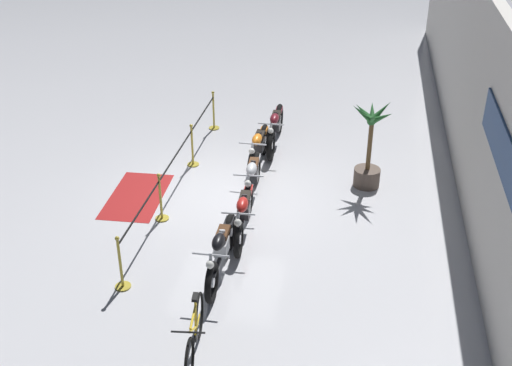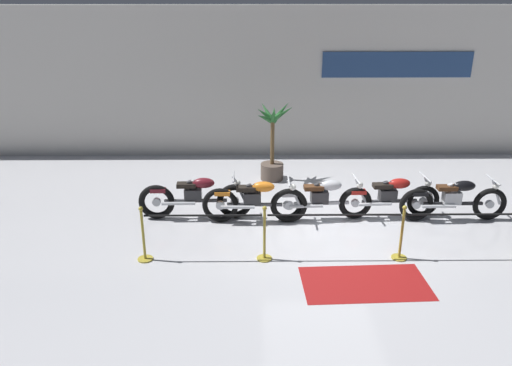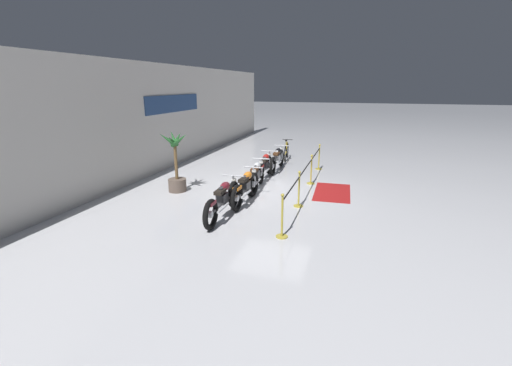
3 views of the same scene
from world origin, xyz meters
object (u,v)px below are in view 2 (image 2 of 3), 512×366
(motorcycle_orange_1, at_px, (255,201))
(motorcycle_red_3, at_px, (390,197))
(motorcycle_maroon_0, at_px, (196,198))
(motorcycle_silver_2, at_px, (322,200))
(floor_banner, at_px, (365,283))
(stanchion_far_left, at_px, (267,225))
(stanchion_mid_left, at_px, (264,242))
(potted_palm_left_of_row, at_px, (273,146))
(motorcycle_black_4, at_px, (454,200))
(stanchion_mid_right, at_px, (401,241))

(motorcycle_orange_1, bearing_deg, motorcycle_red_3, 4.15)
(motorcycle_maroon_0, relative_size, motorcycle_red_3, 1.11)
(motorcycle_silver_2, xyz_separation_m, floor_banner, (0.41, -2.49, -0.45))
(stanchion_far_left, height_order, stanchion_mid_left, same)
(potted_palm_left_of_row, distance_m, stanchion_mid_left, 4.13)
(motorcycle_black_4, bearing_deg, potted_palm_left_of_row, 146.24)
(potted_palm_left_of_row, distance_m, stanchion_far_left, 4.10)
(motorcycle_maroon_0, xyz_separation_m, potted_palm_left_of_row, (1.72, 2.33, 0.41))
(motorcycle_red_3, xyz_separation_m, stanchion_mid_left, (-2.72, -1.76, -0.11))
(motorcycle_maroon_0, distance_m, floor_banner, 4.04)
(stanchion_mid_right, bearing_deg, floor_banner, -134.19)
(potted_palm_left_of_row, xyz_separation_m, stanchion_mid_left, (-0.31, -4.09, -0.53))
(stanchion_mid_right, bearing_deg, motorcycle_orange_1, 149.40)
(motorcycle_orange_1, bearing_deg, motorcycle_maroon_0, 170.50)
(motorcycle_orange_1, height_order, stanchion_mid_left, stanchion_mid_left)
(motorcycle_silver_2, height_order, stanchion_mid_left, stanchion_mid_left)
(motorcycle_black_4, distance_m, stanchion_far_left, 4.30)
(stanchion_far_left, bearing_deg, motorcycle_orange_1, 97.11)
(motorcycle_orange_1, xyz_separation_m, motorcycle_silver_2, (1.41, 0.12, -0.02))
(motorcycle_orange_1, relative_size, stanchion_mid_right, 2.09)
(motorcycle_red_3, distance_m, stanchion_mid_right, 1.78)
(motorcycle_orange_1, height_order, floor_banner, motorcycle_orange_1)
(motorcycle_red_3, bearing_deg, motorcycle_orange_1, -175.85)
(motorcycle_maroon_0, distance_m, potted_palm_left_of_row, 2.92)
(stanchion_mid_right, bearing_deg, motorcycle_maroon_0, 155.56)
(motorcycle_black_4, distance_m, stanchion_mid_right, 2.24)
(motorcycle_maroon_0, bearing_deg, floor_banner, -40.07)
(potted_palm_left_of_row, distance_m, floor_banner, 5.17)
(motorcycle_maroon_0, bearing_deg, motorcycle_black_4, -1.64)
(motorcycle_red_3, height_order, stanchion_mid_left, stanchion_mid_left)
(stanchion_mid_right, bearing_deg, potted_palm_left_of_row, 117.79)
(motorcycle_black_4, xyz_separation_m, potted_palm_left_of_row, (-3.72, 2.49, 0.42))
(motorcycle_maroon_0, height_order, stanchion_mid_right, stanchion_mid_right)
(stanchion_mid_right, bearing_deg, motorcycle_black_4, 45.69)
(motorcycle_orange_1, height_order, potted_palm_left_of_row, potted_palm_left_of_row)
(stanchion_mid_left, relative_size, stanchion_mid_right, 1.00)
(motorcycle_orange_1, bearing_deg, floor_banner, -52.54)
(stanchion_far_left, distance_m, stanchion_mid_left, 0.34)
(motorcycle_red_3, distance_m, stanchion_far_left, 3.21)
(motorcycle_maroon_0, relative_size, stanchion_mid_left, 2.30)
(motorcycle_maroon_0, distance_m, motorcycle_orange_1, 1.27)
(motorcycle_maroon_0, height_order, stanchion_far_left, stanchion_far_left)
(motorcycle_silver_2, xyz_separation_m, stanchion_far_left, (-1.22, -1.67, 0.24))
(motorcycle_maroon_0, relative_size, potted_palm_left_of_row, 1.20)
(motorcycle_orange_1, height_order, motorcycle_silver_2, motorcycle_orange_1)
(motorcycle_silver_2, relative_size, potted_palm_left_of_row, 1.08)
(motorcycle_black_4, relative_size, stanchion_far_left, 0.33)
(motorcycle_maroon_0, bearing_deg, motorcycle_silver_2, -1.97)
(potted_palm_left_of_row, xyz_separation_m, stanchion_mid_right, (2.15, -4.09, -0.53))
(motorcycle_black_4, distance_m, stanchion_mid_left, 4.34)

